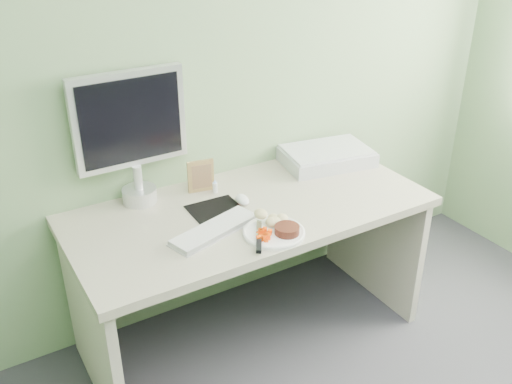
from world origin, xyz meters
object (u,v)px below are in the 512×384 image
plate (274,233)px  scanner (326,157)px  monitor (131,131)px  desk (250,241)px

plate → scanner: bearing=36.6°
monitor → desk: bearing=-39.0°
desk → plate: plate is taller
desk → scanner: bearing=19.4°
desk → plate: 0.31m
scanner → monitor: 1.02m
scanner → monitor: (-0.97, 0.12, 0.30)m
monitor → plate: bearing=-57.5°
desk → scanner: scanner is taller
scanner → monitor: bearing=-177.0°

